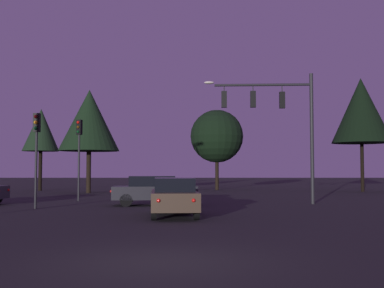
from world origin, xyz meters
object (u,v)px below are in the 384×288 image
(traffic_light_corner_left, at_px, (38,141))
(traffic_light_corner_right, at_px, (81,144))
(car_crossing_left, at_px, (156,190))
(tree_behind_sign, at_px, (91,120))
(tree_left_far, at_px, (43,130))
(car_nearside_lane, at_px, (176,196))
(tree_center_horizon, at_px, (363,110))
(traffic_signal_mast_arm, at_px, (280,113))
(tree_right_cluster, at_px, (219,136))

(traffic_light_corner_left, bearing_deg, traffic_light_corner_right, 83.63)
(car_crossing_left, distance_m, tree_behind_sign, 15.90)
(traffic_light_corner_right, height_order, tree_left_far, tree_left_far)
(car_nearside_lane, relative_size, tree_center_horizon, 0.47)
(car_nearside_lane, xyz_separation_m, car_crossing_left, (-1.26, 5.99, 0.00))
(traffic_signal_mast_arm, bearing_deg, car_crossing_left, -170.98)
(traffic_light_corner_left, distance_m, tree_left_far, 21.25)
(tree_center_horizon, bearing_deg, tree_left_far, 176.12)
(traffic_signal_mast_arm, relative_size, tree_left_far, 0.97)
(traffic_signal_mast_arm, relative_size, tree_center_horizon, 0.73)
(car_crossing_left, xyz_separation_m, tree_behind_sign, (-6.35, 13.67, 5.06))
(traffic_light_corner_right, xyz_separation_m, tree_behind_sign, (-1.55, 10.04, 2.44))
(tree_behind_sign, bearing_deg, tree_center_horizon, 5.98)
(traffic_light_corner_left, distance_m, tree_right_cluster, 24.12)
(car_crossing_left, xyz_separation_m, tree_right_cluster, (4.30, 19.74, 4.20))
(tree_left_far, relative_size, tree_right_cluster, 0.98)
(tree_center_horizon, bearing_deg, tree_behind_sign, -174.02)
(traffic_light_corner_left, height_order, car_nearside_lane, traffic_light_corner_left)
(traffic_light_corner_right, bearing_deg, tree_left_far, 115.37)
(car_crossing_left, bearing_deg, tree_behind_sign, 114.90)
(tree_center_horizon, distance_m, tree_right_cluster, 12.93)
(traffic_light_corner_left, xyz_separation_m, tree_behind_sign, (-0.90, 15.92, 2.64))
(tree_left_far, relative_size, tree_center_horizon, 0.75)
(traffic_signal_mast_arm, height_order, tree_behind_sign, tree_behind_sign)
(tree_behind_sign, bearing_deg, car_crossing_left, -65.10)
(traffic_light_corner_right, relative_size, tree_left_far, 0.66)
(traffic_light_corner_right, bearing_deg, tree_behind_sign, 98.78)
(traffic_light_corner_left, distance_m, tree_center_horizon, 28.87)
(tree_left_far, distance_m, tree_right_cluster, 16.01)
(tree_left_far, bearing_deg, traffic_light_corner_left, -73.09)
(traffic_light_corner_left, distance_m, traffic_light_corner_right, 5.91)
(tree_right_cluster, bearing_deg, traffic_light_corner_left, -113.92)
(traffic_signal_mast_arm, relative_size, tree_behind_sign, 0.85)
(car_nearside_lane, bearing_deg, tree_right_cluster, 83.26)
(traffic_signal_mast_arm, height_order, car_nearside_lane, traffic_signal_mast_arm)
(car_nearside_lane, relative_size, car_crossing_left, 1.02)
(tree_right_cluster, bearing_deg, traffic_light_corner_right, -119.45)
(traffic_light_corner_left, bearing_deg, tree_right_cluster, 66.08)
(traffic_light_corner_right, bearing_deg, tree_center_horizon, 30.24)
(traffic_signal_mast_arm, distance_m, tree_behind_sign, 18.16)
(traffic_signal_mast_arm, height_order, car_crossing_left, traffic_signal_mast_arm)
(tree_center_horizon, bearing_deg, car_nearside_lane, -124.71)
(tree_left_far, height_order, tree_right_cluster, tree_right_cluster)
(tree_behind_sign, height_order, tree_center_horizon, tree_center_horizon)
(tree_left_far, bearing_deg, tree_center_horizon, -3.88)
(tree_center_horizon, relative_size, tree_right_cluster, 1.31)
(car_crossing_left, relative_size, tree_behind_sign, 0.54)
(traffic_light_corner_right, xyz_separation_m, tree_left_far, (-6.80, 14.35, 1.99))
(car_crossing_left, xyz_separation_m, tree_center_horizon, (16.55, 16.07, 6.16))
(car_crossing_left, bearing_deg, traffic_light_corner_left, -157.57)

